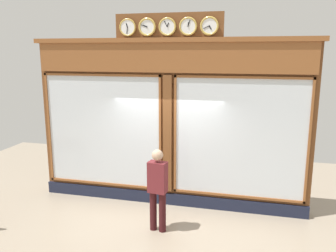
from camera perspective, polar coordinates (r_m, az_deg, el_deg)
name	(u,v)px	position (r m, az deg, el deg)	size (l,w,h in m)	color
shop_facade	(169,122)	(7.94, 0.22, 0.61)	(6.39, 0.42, 4.34)	brown
pedestrian	(158,187)	(6.92, -1.72, -9.96)	(0.39, 0.27, 1.69)	#3A1316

